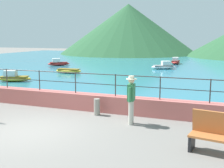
# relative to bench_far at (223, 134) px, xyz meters

# --- Properties ---
(ground_plane) EXTENTS (120.00, 120.00, 0.00)m
(ground_plane) POSITION_rel_bench_far_xyz_m (-5.99, -0.17, -0.56)
(ground_plane) COLOR slate
(promenade_wall) EXTENTS (20.00, 0.56, 0.70)m
(promenade_wall) POSITION_rel_bench_far_xyz_m (-5.99, 3.03, -0.21)
(promenade_wall) COLOR #BC605B
(promenade_wall) RESTS_ON ground
(railing) EXTENTS (18.44, 0.04, 0.90)m
(railing) POSITION_rel_bench_far_xyz_m (-5.99, 3.03, 0.76)
(railing) COLOR #383330
(railing) RESTS_ON promenade_wall
(lake_water) EXTENTS (64.00, 44.32, 0.06)m
(lake_water) POSITION_rel_bench_far_xyz_m (-5.99, 25.67, -0.53)
(lake_water) COLOR teal
(lake_water) RESTS_ON ground
(hill_main) EXTENTS (25.12, 25.12, 9.01)m
(hill_main) POSITION_rel_bench_far_xyz_m (-16.52, 43.46, 3.94)
(hill_main) COLOR #285633
(hill_main) RESTS_ON ground
(bench_far) EXTENTS (1.77, 0.84, 1.13)m
(bench_far) POSITION_rel_bench_far_xyz_m (0.00, 0.00, 0.00)
(bench_far) COLOR #B76633
(bench_far) RESTS_ON ground
(person_walking) EXTENTS (0.38, 0.57, 1.75)m
(person_walking) POSITION_rel_bench_far_xyz_m (-3.08, 1.73, 0.42)
(person_walking) COLOR beige
(person_walking) RESTS_ON ground
(bollard) EXTENTS (0.24, 0.24, 0.66)m
(bollard) POSITION_rel_bench_far_xyz_m (-4.71, 2.40, -0.23)
(bollard) COLOR gray
(bollard) RESTS_ON ground
(boat_0) EXTENTS (1.00, 2.34, 0.76)m
(boat_0) POSITION_rel_bench_far_xyz_m (-5.02, 25.20, -0.23)
(boat_0) COLOR red
(boat_0) RESTS_ON lake_water
(boat_2) EXTENTS (2.40, 2.07, 0.76)m
(boat_2) POSITION_rel_bench_far_xyz_m (-16.46, 18.74, -0.23)
(boat_2) COLOR red
(boat_2) RESTS_ON lake_water
(boat_3) EXTENTS (2.46, 1.86, 0.76)m
(boat_3) POSITION_rel_bench_far_xyz_m (-5.27, 19.46, -0.23)
(boat_3) COLOR white
(boat_3) RESTS_ON lake_water
(boat_4) EXTENTS (2.47, 1.64, 0.76)m
(boat_4) POSITION_rel_bench_far_xyz_m (-13.49, 8.07, -0.23)
(boat_4) COLOR gold
(boat_4) RESTS_ON lake_water
(boat_6) EXTENTS (2.34, 1.02, 0.36)m
(boat_6) POSITION_rel_bench_far_xyz_m (-12.24, 13.48, -0.30)
(boat_6) COLOR gold
(boat_6) RESTS_ON lake_water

